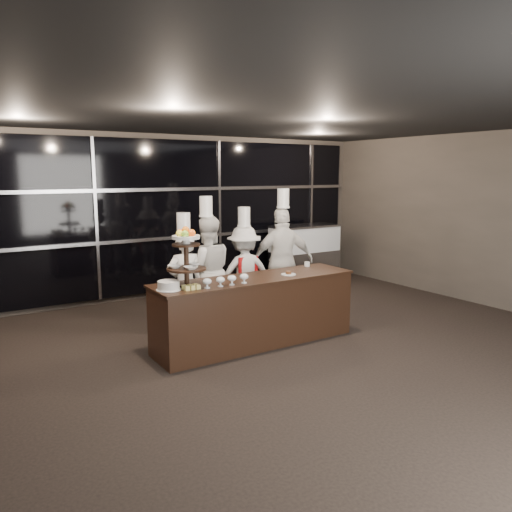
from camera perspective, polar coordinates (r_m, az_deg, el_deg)
room at (r=5.17m, az=10.17°, el=0.43°), size 10.00×10.00×10.00m
window_wall at (r=9.38m, az=-10.76°, el=4.46°), size 8.60×0.10×2.80m
buffet_counter at (r=6.77m, az=-0.06°, el=-6.23°), size 2.84×0.74×0.92m
display_stand at (r=6.12m, az=-7.98°, el=0.35°), size 0.48×0.48×0.74m
compotes at (r=6.18m, az=-3.44°, el=-2.67°), size 0.63×0.11×0.12m
layer_cake at (r=6.04m, az=-9.96°, el=-3.35°), size 0.30×0.30×0.11m
pastry_squares at (r=6.04m, az=-7.42°, el=-3.54°), size 0.20×0.13×0.05m
small_plate at (r=6.84m, az=3.74°, el=-2.04°), size 0.20×0.20×0.05m
chef_cup at (r=7.47m, az=5.86°, el=-0.93°), size 0.08×0.08×0.07m
display_case at (r=10.36m, az=5.56°, el=0.50°), size 1.43×0.62×1.24m
chef_a at (r=7.25m, az=-8.13°, el=-2.85°), size 0.57×0.41×1.75m
chef_b at (r=7.58m, az=-5.62°, el=-1.62°), size 0.94×0.82×1.96m
chef_c at (r=7.86m, az=-1.35°, el=-1.86°), size 1.05×0.73×1.78m
chef_d at (r=8.10m, az=3.06°, el=-0.53°), size 1.11×0.73×2.06m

